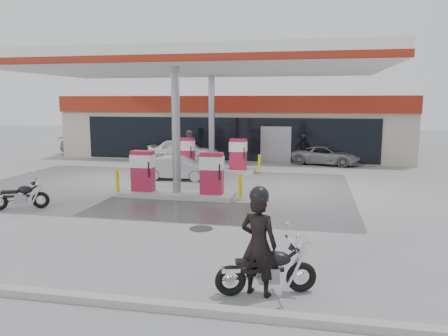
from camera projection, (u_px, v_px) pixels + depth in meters
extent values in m
plane|color=gray|center=(160.00, 209.00, 15.16)|extent=(90.00, 90.00, 0.00)
cube|color=#4C4C4F|center=(174.00, 210.00, 15.06)|extent=(6.00, 3.00, 0.00)
cylinder|color=#38383A|center=(201.00, 229.00, 12.83)|extent=(0.70, 0.70, 0.01)
cube|color=gray|center=(35.00, 293.00, 8.37)|extent=(28.00, 0.25, 0.15)
cube|color=#B4A897|center=(238.00, 125.00, 30.34)|extent=(22.00, 8.00, 4.00)
cube|color=black|center=(226.00, 139.00, 26.53)|extent=(18.00, 0.10, 2.60)
cube|color=maroon|center=(226.00, 104.00, 26.14)|extent=(22.00, 0.25, 1.00)
cube|color=navy|center=(347.00, 104.00, 24.71)|extent=(3.50, 0.12, 0.80)
cube|color=gray|center=(276.00, 145.00, 25.95)|extent=(1.80, 0.14, 2.20)
cube|color=silver|center=(196.00, 64.00, 19.18)|extent=(16.00, 10.00, 0.60)
cube|color=maroon|center=(157.00, 58.00, 14.42)|extent=(16.00, 0.12, 0.24)
cube|color=maroon|center=(219.00, 75.00, 24.00)|extent=(16.00, 0.12, 0.24)
cylinder|color=gray|center=(176.00, 131.00, 16.70)|extent=(0.32, 0.32, 5.00)
cylinder|color=gray|center=(212.00, 123.00, 22.51)|extent=(0.32, 0.32, 5.00)
cube|color=#9E9E99|center=(177.00, 194.00, 17.08)|extent=(4.50, 1.30, 0.18)
cube|color=maroon|center=(143.00, 171.00, 17.22)|extent=(0.85, 0.48, 1.60)
cube|color=maroon|center=(212.00, 173.00, 16.67)|extent=(0.85, 0.48, 1.60)
cube|color=silver|center=(143.00, 161.00, 17.16)|extent=(0.88, 0.52, 0.50)
cube|color=silver|center=(212.00, 163.00, 16.61)|extent=(0.88, 0.52, 0.50)
cylinder|color=#CBBD0B|center=(117.00, 181.00, 17.51)|extent=(0.14, 0.14, 0.90)
cylinder|color=#CBBD0B|center=(240.00, 186.00, 16.52)|extent=(0.14, 0.14, 0.90)
cube|color=#9E9E99|center=(212.00, 170.00, 22.89)|extent=(4.50, 1.30, 0.18)
cube|color=maroon|center=(186.00, 153.00, 23.03)|extent=(0.85, 0.48, 1.60)
cube|color=maroon|center=(238.00, 154.00, 22.48)|extent=(0.85, 0.48, 1.60)
cube|color=silver|center=(186.00, 145.00, 22.97)|extent=(0.88, 0.52, 0.50)
cube|color=silver|center=(238.00, 147.00, 22.42)|extent=(0.88, 0.52, 0.50)
cylinder|color=#CBBD0B|center=(166.00, 161.00, 23.31)|extent=(0.14, 0.14, 0.90)
cylinder|color=#CBBD0B|center=(259.00, 163.00, 22.33)|extent=(0.14, 0.14, 0.90)
torus|color=black|center=(301.00, 277.00, 8.57)|extent=(0.62, 0.33, 0.61)
torus|color=black|center=(230.00, 281.00, 8.41)|extent=(0.62, 0.33, 0.61)
cube|color=gray|center=(268.00, 275.00, 8.48)|extent=(0.46, 0.36, 0.31)
cube|color=black|center=(261.00, 270.00, 8.45)|extent=(0.90, 0.39, 0.08)
ellipsoid|color=black|center=(276.00, 258.00, 8.45)|extent=(0.64, 0.49, 0.29)
cube|color=black|center=(250.00, 263.00, 8.40)|extent=(0.61, 0.41, 0.10)
cylinder|color=silver|center=(292.00, 243.00, 8.44)|extent=(0.28, 0.75, 0.04)
sphere|color=silver|center=(298.00, 248.00, 8.47)|extent=(0.18, 0.18, 0.18)
cylinder|color=silver|center=(241.00, 278.00, 8.58)|extent=(0.90, 0.37, 0.08)
imported|color=black|center=(259.00, 245.00, 8.36)|extent=(0.84, 0.67, 2.01)
torus|color=black|center=(41.00, 200.00, 15.22)|extent=(0.59, 0.36, 0.59)
cube|color=gray|center=(21.00, 199.00, 15.08)|extent=(0.45, 0.37, 0.29)
cube|color=black|center=(16.00, 196.00, 15.03)|extent=(0.85, 0.45, 0.08)
ellipsoid|color=black|center=(25.00, 190.00, 15.06)|extent=(0.63, 0.51, 0.27)
cube|color=black|center=(10.00, 192.00, 14.96)|extent=(0.59, 0.43, 0.10)
cylinder|color=silver|center=(34.00, 181.00, 15.08)|extent=(0.33, 0.69, 0.04)
sphere|color=silver|center=(37.00, 184.00, 15.12)|extent=(0.18, 0.18, 0.18)
cylinder|color=silver|center=(7.00, 201.00, 15.12)|extent=(0.84, 0.43, 0.08)
imported|color=silver|center=(184.00, 150.00, 26.38)|extent=(4.46, 2.21, 1.46)
imported|color=#555459|center=(190.00, 147.00, 25.58)|extent=(0.97, 1.13, 2.00)
imported|color=#A3A6AB|center=(178.00, 168.00, 20.71)|extent=(3.44, 1.26, 1.13)
imported|color=gray|center=(90.00, 146.00, 30.29)|extent=(4.45, 2.26, 1.24)
imported|color=gray|center=(326.00, 155.00, 25.52)|extent=(4.25, 2.72, 1.09)
imported|color=black|center=(303.00, 150.00, 25.54)|extent=(1.09, 0.72, 1.73)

